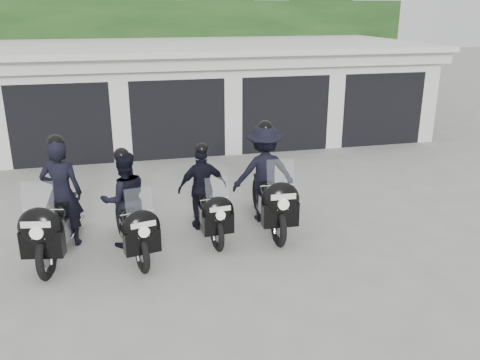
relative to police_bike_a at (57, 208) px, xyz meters
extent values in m
plane|color=gray|center=(2.72, -0.11, -0.83)|extent=(80.00, 80.00, 0.00)
cube|color=silver|center=(2.72, 8.39, 0.57)|extent=(16.00, 6.00, 2.80)
cube|color=silver|center=(2.72, 8.19, 2.05)|extent=(16.40, 6.80, 0.16)
cube|color=silver|center=(2.72, 5.14, 1.82)|extent=(16.40, 0.12, 0.40)
cube|color=black|center=(2.72, 5.37, -0.71)|extent=(16.00, 0.06, 0.24)
cube|color=black|center=(-0.38, 6.59, 0.27)|extent=(2.60, 2.60, 2.20)
cube|color=silver|center=(-0.38, 5.54, 1.67)|extent=(2.60, 0.50, 0.60)
cube|color=silver|center=(1.17, 5.54, 0.57)|extent=(0.50, 0.50, 2.80)
cube|color=black|center=(2.72, 6.59, 0.27)|extent=(2.60, 2.60, 2.20)
cube|color=silver|center=(2.72, 5.54, 1.67)|extent=(2.60, 0.50, 0.60)
cube|color=silver|center=(4.27, 5.54, 0.57)|extent=(0.50, 0.50, 2.80)
cube|color=black|center=(5.82, 6.59, 0.27)|extent=(2.60, 2.60, 2.20)
cube|color=silver|center=(5.82, 5.54, 1.67)|extent=(2.60, 0.50, 0.60)
cube|color=silver|center=(7.37, 5.54, 0.57)|extent=(0.50, 0.50, 2.80)
cube|color=black|center=(8.92, 6.59, 0.27)|extent=(2.60, 2.60, 2.20)
cube|color=silver|center=(8.92, 5.54, 1.67)|extent=(2.60, 0.50, 0.60)
cube|color=silver|center=(10.47, 5.54, 0.57)|extent=(0.50, 0.50, 2.80)
cube|color=#163513|center=(2.72, 12.39, 1.32)|extent=(20.00, 2.00, 4.30)
cylinder|color=black|center=(5.72, 13.89, 0.82)|extent=(0.24, 0.24, 3.30)
cylinder|color=black|center=(10.22, 13.89, 0.82)|extent=(0.24, 0.24, 3.30)
torus|color=black|center=(-0.14, -0.78, -0.48)|extent=(0.26, 0.81, 0.80)
torus|color=black|center=(0.14, 0.78, -0.48)|extent=(0.26, 0.81, 0.80)
cube|color=#A0A0A5|center=(0.00, 0.02, -0.41)|extent=(0.39, 0.65, 0.35)
cube|color=black|center=(0.00, 0.00, -0.58)|extent=(0.34, 1.42, 0.07)
ellipsoid|color=black|center=(-0.03, -0.16, -0.03)|extent=(0.46, 0.69, 0.32)
cube|color=black|center=(0.05, 0.30, -0.01)|extent=(0.39, 0.65, 0.11)
ellipsoid|color=black|center=(-0.16, -0.87, 0.03)|extent=(0.75, 0.48, 0.66)
cube|color=black|center=(-0.16, -0.87, -0.22)|extent=(0.67, 0.35, 0.44)
cube|color=#B2BFC6|center=(-0.15, -0.84, 0.47)|extent=(0.50, 0.21, 0.56)
cylinder|color=silver|center=(-0.12, -0.65, 0.23)|extent=(0.61, 0.14, 0.03)
cube|color=silver|center=(-0.19, -1.05, 0.17)|extent=(0.44, 0.09, 0.10)
cube|color=silver|center=(-0.19, -1.02, -0.03)|extent=(0.20, 0.05, 0.11)
imported|color=black|center=(0.06, 0.32, 0.14)|extent=(0.78, 0.58, 1.93)
sphere|color=black|center=(0.06, 0.32, 1.05)|extent=(0.30, 0.30, 0.30)
torus|color=black|center=(1.33, -0.94, -0.52)|extent=(0.25, 0.72, 0.72)
torus|color=black|center=(1.04, 0.45, -0.52)|extent=(0.25, 0.72, 0.72)
cube|color=#A0A0A5|center=(1.18, -0.23, -0.45)|extent=(0.36, 0.58, 0.31)
cube|color=black|center=(1.18, -0.25, -0.61)|extent=(0.33, 1.26, 0.06)
ellipsoid|color=black|center=(1.21, -0.39, -0.12)|extent=(0.42, 0.62, 0.28)
cube|color=black|center=(1.13, 0.02, -0.10)|extent=(0.36, 0.58, 0.10)
ellipsoid|color=black|center=(1.34, -1.01, -0.06)|extent=(0.67, 0.44, 0.59)
cube|color=black|center=(1.34, -1.01, -0.29)|extent=(0.60, 0.33, 0.39)
cube|color=#B2BFC6|center=(1.34, -0.98, 0.33)|extent=(0.45, 0.20, 0.50)
cylinder|color=silver|center=(1.30, -0.82, 0.12)|extent=(0.54, 0.14, 0.03)
cube|color=silver|center=(1.37, -1.18, 0.06)|extent=(0.39, 0.09, 0.09)
cube|color=silver|center=(1.37, -1.15, -0.12)|extent=(0.18, 0.05, 0.10)
imported|color=black|center=(1.12, 0.04, 0.04)|extent=(0.95, 0.81, 1.72)
sphere|color=black|center=(1.12, 0.04, 0.84)|extent=(0.26, 0.26, 0.26)
torus|color=black|center=(2.65, -0.47, -0.54)|extent=(0.16, 0.68, 0.67)
torus|color=black|center=(2.53, 0.85, -0.54)|extent=(0.16, 0.68, 0.67)
cube|color=#A0A0A5|center=(2.59, 0.21, -0.48)|extent=(0.28, 0.53, 0.29)
cube|color=black|center=(2.59, 0.19, -0.62)|extent=(0.18, 1.20, 0.06)
ellipsoid|color=black|center=(2.61, 0.05, -0.16)|extent=(0.35, 0.56, 0.27)
cube|color=black|center=(2.57, 0.45, -0.14)|extent=(0.28, 0.53, 0.09)
ellipsoid|color=black|center=(2.66, -0.54, -0.11)|extent=(0.61, 0.36, 0.55)
cube|color=black|center=(2.66, -0.54, -0.32)|extent=(0.55, 0.25, 0.37)
cube|color=#B2BFC6|center=(2.66, -0.52, 0.26)|extent=(0.41, 0.14, 0.47)
cylinder|color=silver|center=(2.64, -0.36, 0.06)|extent=(0.52, 0.07, 0.03)
cube|color=silver|center=(2.68, -0.70, 0.00)|extent=(0.37, 0.05, 0.08)
cube|color=silver|center=(2.67, -0.67, -0.16)|extent=(0.17, 0.03, 0.09)
imported|color=black|center=(2.57, 0.47, -0.02)|extent=(0.99, 0.62, 1.62)
sphere|color=black|center=(2.57, 0.47, 0.74)|extent=(0.25, 0.25, 0.25)
torus|color=black|center=(3.77, -0.53, -0.48)|extent=(0.16, 0.81, 0.80)
torus|color=black|center=(3.84, 1.06, -0.48)|extent=(0.16, 0.81, 0.80)
cube|color=#A0A0A5|center=(3.80, 0.29, -0.41)|extent=(0.31, 0.62, 0.35)
cube|color=black|center=(3.80, 0.27, -0.58)|extent=(0.15, 1.43, 0.07)
ellipsoid|color=black|center=(3.79, 0.10, -0.03)|extent=(0.38, 0.65, 0.32)
cube|color=black|center=(3.82, 0.57, -0.01)|extent=(0.31, 0.62, 0.11)
ellipsoid|color=black|center=(3.76, -0.61, 0.03)|extent=(0.71, 0.39, 0.66)
cube|color=black|center=(3.76, -0.61, -0.22)|extent=(0.65, 0.27, 0.44)
cube|color=#B2BFC6|center=(3.76, -0.58, 0.47)|extent=(0.49, 0.15, 0.56)
cylinder|color=silver|center=(3.77, -0.39, 0.23)|extent=(0.62, 0.06, 0.03)
cube|color=silver|center=(3.75, -0.80, 0.16)|extent=(0.44, 0.04, 0.10)
cube|color=silver|center=(3.76, -0.77, -0.03)|extent=(0.20, 0.03, 0.11)
imported|color=black|center=(3.82, 0.59, 0.14)|extent=(1.28, 0.70, 1.93)
sphere|color=black|center=(3.82, 0.59, 1.04)|extent=(0.30, 0.30, 0.30)
camera|label=1|loc=(1.14, -8.47, 3.22)|focal=38.00mm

